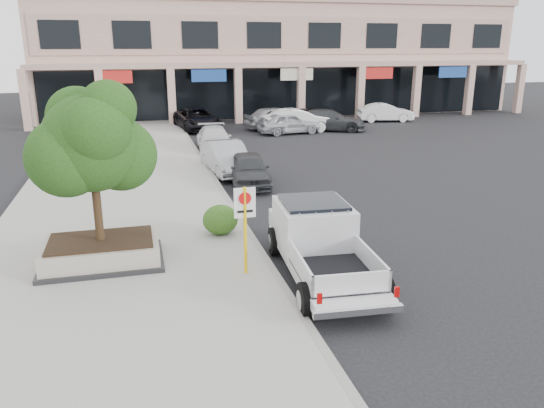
{
  "coord_description": "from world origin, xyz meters",
  "views": [
    {
      "loc": [
        -4.82,
        -13.17,
        5.85
      ],
      "look_at": [
        -1.0,
        1.5,
        1.26
      ],
      "focal_mm": 35.0,
      "sensor_mm": 36.0,
      "label": 1
    }
  ],
  "objects_px": {
    "curb_car_c": "(214,139)",
    "lot_car_c": "(329,120)",
    "lot_car_a": "(289,123)",
    "lot_car_e": "(276,118)",
    "planter_tree": "(97,143)",
    "curb_car_d": "(197,119)",
    "curb_car_b": "(227,158)",
    "curb_car_a": "(249,169)",
    "lot_car_f": "(385,112)",
    "pickup_truck": "(323,245)",
    "lot_car_b": "(298,120)",
    "lot_car_d": "(314,118)",
    "planter": "(102,251)",
    "no_parking_sign": "(245,219)"
  },
  "relations": [
    {
      "from": "curb_car_c",
      "to": "lot_car_c",
      "type": "xyz_separation_m",
      "value": [
        8.89,
        5.21,
        0.07
      ]
    },
    {
      "from": "lot_car_a",
      "to": "lot_car_e",
      "type": "xyz_separation_m",
      "value": [
        -0.24,
        2.31,
        0.09
      ]
    },
    {
      "from": "planter_tree",
      "to": "curb_car_d",
      "type": "height_order",
      "value": "planter_tree"
    },
    {
      "from": "planter_tree",
      "to": "curb_car_b",
      "type": "xyz_separation_m",
      "value": [
        5.04,
        9.91,
        -2.67
      ]
    },
    {
      "from": "curb_car_a",
      "to": "curb_car_b",
      "type": "xyz_separation_m",
      "value": [
        -0.56,
        2.37,
        0.06
      ]
    },
    {
      "from": "lot_car_f",
      "to": "curb_car_c",
      "type": "bearing_deg",
      "value": 129.31
    },
    {
      "from": "pickup_truck",
      "to": "curb_car_c",
      "type": "distance_m",
      "value": 17.8
    },
    {
      "from": "lot_car_a",
      "to": "lot_car_e",
      "type": "height_order",
      "value": "lot_car_e"
    },
    {
      "from": "pickup_truck",
      "to": "curb_car_a",
      "type": "distance_m",
      "value": 9.79
    },
    {
      "from": "lot_car_b",
      "to": "lot_car_d",
      "type": "bearing_deg",
      "value": -49.02
    },
    {
      "from": "planter_tree",
      "to": "lot_car_f",
      "type": "bearing_deg",
      "value": 50.02
    },
    {
      "from": "planter",
      "to": "lot_car_d",
      "type": "xyz_separation_m",
      "value": [
        13.74,
        22.52,
        0.22
      ]
    },
    {
      "from": "planter_tree",
      "to": "pickup_truck",
      "type": "height_order",
      "value": "planter_tree"
    },
    {
      "from": "pickup_truck",
      "to": "lot_car_f",
      "type": "relative_size",
      "value": 1.34
    },
    {
      "from": "pickup_truck",
      "to": "lot_car_e",
      "type": "height_order",
      "value": "pickup_truck"
    },
    {
      "from": "pickup_truck",
      "to": "no_parking_sign",
      "type": "bearing_deg",
      "value": 170.44
    },
    {
      "from": "curb_car_c",
      "to": "lot_car_f",
      "type": "relative_size",
      "value": 1.07
    },
    {
      "from": "no_parking_sign",
      "to": "lot_car_a",
      "type": "height_order",
      "value": "no_parking_sign"
    },
    {
      "from": "lot_car_b",
      "to": "lot_car_e",
      "type": "height_order",
      "value": "lot_car_e"
    },
    {
      "from": "curb_car_a",
      "to": "lot_car_a",
      "type": "relative_size",
      "value": 0.95
    },
    {
      "from": "pickup_truck",
      "to": "lot_car_e",
      "type": "relative_size",
      "value": 1.21
    },
    {
      "from": "no_parking_sign",
      "to": "lot_car_f",
      "type": "xyz_separation_m",
      "value": [
        16.56,
        25.7,
        -0.93
      ]
    },
    {
      "from": "curb_car_c",
      "to": "lot_car_e",
      "type": "xyz_separation_m",
      "value": [
        5.52,
        6.89,
        0.14
      ]
    },
    {
      "from": "lot_car_d",
      "to": "lot_car_f",
      "type": "relative_size",
      "value": 1.18
    },
    {
      "from": "no_parking_sign",
      "to": "pickup_truck",
      "type": "xyz_separation_m",
      "value": [
        1.94,
        -0.47,
        -0.73
      ]
    },
    {
      "from": "planter_tree",
      "to": "lot_car_a",
      "type": "relative_size",
      "value": 0.95
    },
    {
      "from": "planter_tree",
      "to": "lot_car_a",
      "type": "height_order",
      "value": "planter_tree"
    },
    {
      "from": "pickup_truck",
      "to": "curb_car_c",
      "type": "height_order",
      "value": "pickup_truck"
    },
    {
      "from": "planter",
      "to": "lot_car_d",
      "type": "relative_size",
      "value": 0.64
    },
    {
      "from": "curb_car_b",
      "to": "lot_car_d",
      "type": "xyz_separation_m",
      "value": [
        8.57,
        12.45,
        -0.05
      ]
    },
    {
      "from": "curb_car_a",
      "to": "curb_car_d",
      "type": "xyz_separation_m",
      "value": [
        -0.3,
        15.88,
        0.07
      ]
    },
    {
      "from": "curb_car_a",
      "to": "lot_car_a",
      "type": "xyz_separation_m",
      "value": [
        5.47,
        12.59,
        0.03
      ]
    },
    {
      "from": "lot_car_a",
      "to": "lot_car_c",
      "type": "xyz_separation_m",
      "value": [
        3.13,
        0.62,
        0.01
      ]
    },
    {
      "from": "planter",
      "to": "lot_car_e",
      "type": "distance_m",
      "value": 25.12
    },
    {
      "from": "lot_car_f",
      "to": "curb_car_a",
      "type": "bearing_deg",
      "value": 148.28
    },
    {
      "from": "curb_car_b",
      "to": "lot_car_c",
      "type": "height_order",
      "value": "curb_car_b"
    },
    {
      "from": "no_parking_sign",
      "to": "lot_car_a",
      "type": "xyz_separation_m",
      "value": [
        7.57,
        21.91,
        -0.91
      ]
    },
    {
      "from": "curb_car_c",
      "to": "lot_car_e",
      "type": "bearing_deg",
      "value": 55.36
    },
    {
      "from": "curb_car_a",
      "to": "lot_car_d",
      "type": "xyz_separation_m",
      "value": [
        8.0,
        14.82,
        0.01
      ]
    },
    {
      "from": "planter",
      "to": "lot_car_f",
      "type": "distance_m",
      "value": 31.42
    },
    {
      "from": "pickup_truck",
      "to": "curb_car_b",
      "type": "height_order",
      "value": "pickup_truck"
    },
    {
      "from": "no_parking_sign",
      "to": "lot_car_d",
      "type": "bearing_deg",
      "value": 67.28
    },
    {
      "from": "curb_car_a",
      "to": "lot_car_b",
      "type": "bearing_deg",
      "value": 71.03
    },
    {
      "from": "planter",
      "to": "lot_car_b",
      "type": "bearing_deg",
      "value": 60.06
    },
    {
      "from": "pickup_truck",
      "to": "lot_car_e",
      "type": "distance_m",
      "value": 25.27
    },
    {
      "from": "lot_car_a",
      "to": "lot_car_f",
      "type": "bearing_deg",
      "value": -73.52
    },
    {
      "from": "curb_car_a",
      "to": "curb_car_d",
      "type": "bearing_deg",
      "value": 97.62
    },
    {
      "from": "planter",
      "to": "planter_tree",
      "type": "bearing_deg",
      "value": 48.97
    },
    {
      "from": "lot_car_b",
      "to": "lot_car_c",
      "type": "height_order",
      "value": "lot_car_b"
    },
    {
      "from": "no_parking_sign",
      "to": "lot_car_d",
      "type": "relative_size",
      "value": 0.46
    }
  ]
}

